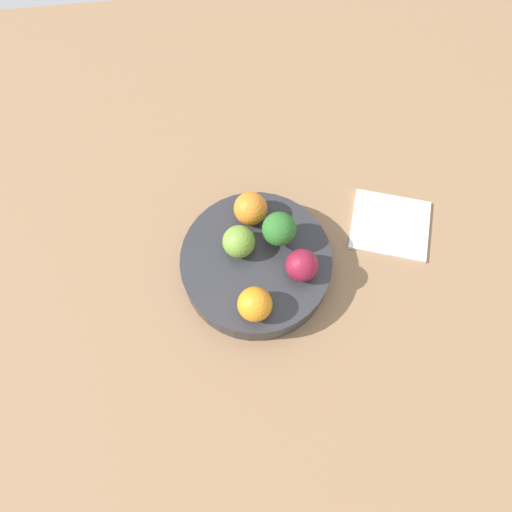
{
  "coord_description": "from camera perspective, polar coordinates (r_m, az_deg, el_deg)",
  "views": [
    {
      "loc": [
        0.03,
        0.27,
        0.73
      ],
      "look_at": [
        0.0,
        0.0,
        0.07
      ],
      "focal_mm": 35.0,
      "sensor_mm": 36.0,
      "label": 1
    }
  ],
  "objects": [
    {
      "name": "broccoli",
      "position": [
        0.7,
        2.65,
        3.06
      ],
      "size": [
        0.05,
        0.05,
        0.06
      ],
      "color": "#99C17A",
      "rests_on": "bowl"
    },
    {
      "name": "orange_front",
      "position": [
        0.68,
        -0.13,
        -5.52
      ],
      "size": [
        0.05,
        0.05,
        0.05
      ],
      "color": "orange",
      "rests_on": "bowl"
    },
    {
      "name": "ground_plane",
      "position": [
        0.78,
        0.0,
        -2.11
      ],
      "size": [
        6.0,
        6.0,
        0.0
      ],
      "primitive_type": "plane",
      "color": "gray"
    },
    {
      "name": "bowl",
      "position": [
        0.74,
        0.0,
        -0.96
      ],
      "size": [
        0.22,
        0.22,
        0.04
      ],
      "color": "#2D2D33",
      "rests_on": "table_surface"
    },
    {
      "name": "apple_green",
      "position": [
        0.7,
        5.27,
        -1.05
      ],
      "size": [
        0.05,
        0.05,
        0.05
      ],
      "color": "maroon",
      "rests_on": "bowl"
    },
    {
      "name": "napkin",
      "position": [
        0.82,
        15.07,
        3.44
      ],
      "size": [
        0.15,
        0.14,
        0.01
      ],
      "color": "white",
      "rests_on": "table_surface"
    },
    {
      "name": "orange_back",
      "position": [
        0.73,
        -0.5,
        5.46
      ],
      "size": [
        0.05,
        0.05,
        0.05
      ],
      "color": "orange",
      "rests_on": "bowl"
    },
    {
      "name": "table_surface",
      "position": [
        0.77,
        0.0,
        -1.85
      ],
      "size": [
        1.2,
        1.2,
        0.02
      ],
      "color": "#936D4C",
      "rests_on": "ground_plane"
    },
    {
      "name": "apple_red",
      "position": [
        0.71,
        -1.97,
        1.65
      ],
      "size": [
        0.05,
        0.05,
        0.05
      ],
      "color": "olive",
      "rests_on": "bowl"
    }
  ]
}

